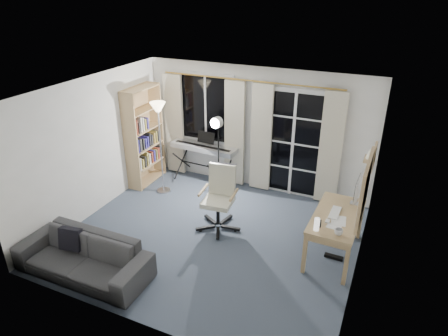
{
  "coord_description": "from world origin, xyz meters",
  "views": [
    {
      "loc": [
        2.42,
        -4.86,
        3.79
      ],
      "look_at": [
        0.07,
        0.35,
        1.1
      ],
      "focal_mm": 32.0,
      "sensor_mm": 36.0,
      "label": 1
    }
  ],
  "objects_px": {
    "bookshelf": "(142,139)",
    "sofa": "(82,251)",
    "keyboard_piano": "(204,148)",
    "office_chair": "(220,191)",
    "studio_light": "(217,132)",
    "torchiere_lamp": "(159,121)",
    "monitor": "(358,189)",
    "desk": "(336,220)",
    "mug": "(339,231)"
  },
  "relations": [
    {
      "from": "desk",
      "to": "monitor",
      "type": "distance_m",
      "value": 0.6
    },
    {
      "from": "office_chair",
      "to": "sofa",
      "type": "xyz_separation_m",
      "value": [
        -1.23,
        -1.95,
        -0.26
      ]
    },
    {
      "from": "studio_light",
      "to": "monitor",
      "type": "xyz_separation_m",
      "value": [
        2.63,
        -0.6,
        -0.32
      ]
    },
    {
      "from": "office_chair",
      "to": "studio_light",
      "type": "bearing_deg",
      "value": 111.63
    },
    {
      "from": "bookshelf",
      "to": "mug",
      "type": "bearing_deg",
      "value": -19.08
    },
    {
      "from": "bookshelf",
      "to": "monitor",
      "type": "distance_m",
      "value": 4.23
    },
    {
      "from": "monitor",
      "to": "studio_light",
      "type": "bearing_deg",
      "value": 168.71
    },
    {
      "from": "keyboard_piano",
      "to": "office_chair",
      "type": "distance_m",
      "value": 1.63
    },
    {
      "from": "monitor",
      "to": "mug",
      "type": "relative_size",
      "value": 4.4
    },
    {
      "from": "keyboard_piano",
      "to": "office_chair",
      "type": "height_order",
      "value": "office_chair"
    },
    {
      "from": "office_chair",
      "to": "mug",
      "type": "relative_size",
      "value": 9.54
    },
    {
      "from": "torchiere_lamp",
      "to": "sofa",
      "type": "distance_m",
      "value": 2.79
    },
    {
      "from": "office_chair",
      "to": "desk",
      "type": "height_order",
      "value": "office_chair"
    },
    {
      "from": "torchiere_lamp",
      "to": "office_chair",
      "type": "height_order",
      "value": "torchiere_lamp"
    },
    {
      "from": "office_chair",
      "to": "monitor",
      "type": "xyz_separation_m",
      "value": [
        2.1,
        0.41,
        0.32
      ]
    },
    {
      "from": "mug",
      "to": "sofa",
      "type": "height_order",
      "value": "mug"
    },
    {
      "from": "keyboard_piano",
      "to": "office_chair",
      "type": "bearing_deg",
      "value": -50.37
    },
    {
      "from": "keyboard_piano",
      "to": "sofa",
      "type": "distance_m",
      "value": 3.28
    },
    {
      "from": "studio_light",
      "to": "monitor",
      "type": "bearing_deg",
      "value": -3.36
    },
    {
      "from": "desk",
      "to": "keyboard_piano",
      "type": "bearing_deg",
      "value": 156.48
    },
    {
      "from": "torchiere_lamp",
      "to": "sofa",
      "type": "relative_size",
      "value": 0.93
    },
    {
      "from": "bookshelf",
      "to": "monitor",
      "type": "height_order",
      "value": "bookshelf"
    },
    {
      "from": "keyboard_piano",
      "to": "desk",
      "type": "bearing_deg",
      "value": -22.17
    },
    {
      "from": "desk",
      "to": "mug",
      "type": "bearing_deg",
      "value": -77.09
    },
    {
      "from": "torchiere_lamp",
      "to": "studio_light",
      "type": "xyz_separation_m",
      "value": [
        0.99,
        0.4,
        -0.19
      ]
    },
    {
      "from": "torchiere_lamp",
      "to": "desk",
      "type": "xyz_separation_m",
      "value": [
        3.42,
        -0.65,
        -0.85
      ]
    },
    {
      "from": "bookshelf",
      "to": "keyboard_piano",
      "type": "relative_size",
      "value": 1.43
    },
    {
      "from": "sofa",
      "to": "bookshelf",
      "type": "bearing_deg",
      "value": 107.13
    },
    {
      "from": "torchiere_lamp",
      "to": "desk",
      "type": "height_order",
      "value": "torchiere_lamp"
    },
    {
      "from": "office_chair",
      "to": "sofa",
      "type": "distance_m",
      "value": 2.32
    },
    {
      "from": "desk",
      "to": "sofa",
      "type": "relative_size",
      "value": 0.67
    },
    {
      "from": "bookshelf",
      "to": "office_chair",
      "type": "distance_m",
      "value": 2.29
    },
    {
      "from": "keyboard_piano",
      "to": "sofa",
      "type": "bearing_deg",
      "value": -91.64
    },
    {
      "from": "bookshelf",
      "to": "sofa",
      "type": "bearing_deg",
      "value": -72.92
    },
    {
      "from": "bookshelf",
      "to": "monitor",
      "type": "bearing_deg",
      "value": -6.35
    },
    {
      "from": "bookshelf",
      "to": "desk",
      "type": "xyz_separation_m",
      "value": [
        4.0,
        -0.9,
        -0.33
      ]
    },
    {
      "from": "desk",
      "to": "studio_light",
      "type": "bearing_deg",
      "value": 158.2
    },
    {
      "from": "office_chair",
      "to": "desk",
      "type": "relative_size",
      "value": 0.83
    },
    {
      "from": "bookshelf",
      "to": "sofa",
      "type": "relative_size",
      "value": 1.02
    },
    {
      "from": "bookshelf",
      "to": "studio_light",
      "type": "bearing_deg",
      "value": 5.34
    },
    {
      "from": "torchiere_lamp",
      "to": "desk",
      "type": "relative_size",
      "value": 1.38
    },
    {
      "from": "desk",
      "to": "bookshelf",
      "type": "bearing_deg",
      "value": 168.99
    },
    {
      "from": "torchiere_lamp",
      "to": "office_chair",
      "type": "xyz_separation_m",
      "value": [
        1.52,
        -0.61,
        -0.82
      ]
    },
    {
      "from": "bookshelf",
      "to": "sofa",
      "type": "distance_m",
      "value": 2.98
    },
    {
      "from": "studio_light",
      "to": "bookshelf",
      "type": "bearing_deg",
      "value": -164.82
    },
    {
      "from": "mug",
      "to": "studio_light",
      "type": "bearing_deg",
      "value": 148.48
    },
    {
      "from": "studio_light",
      "to": "mug",
      "type": "distance_m",
      "value": 3.01
    },
    {
      "from": "studio_light",
      "to": "office_chair",
      "type": "height_order",
      "value": "studio_light"
    },
    {
      "from": "keyboard_piano",
      "to": "studio_light",
      "type": "distance_m",
      "value": 0.74
    },
    {
      "from": "keyboard_piano",
      "to": "sofa",
      "type": "xyz_separation_m",
      "value": [
        -0.26,
        -3.25,
        -0.37
      ]
    }
  ]
}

